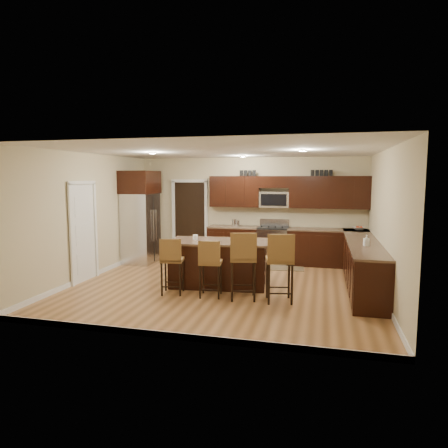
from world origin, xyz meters
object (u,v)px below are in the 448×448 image
(stool_right, at_px, (243,258))
(refrigerator, at_px, (141,216))
(stool_mid, at_px, (210,262))
(island, at_px, (219,264))
(range, at_px, (273,245))
(stool_left, at_px, (172,259))
(stool_extra, at_px, (280,260))

(stool_right, bearing_deg, refrigerator, 129.75)
(stool_mid, bearing_deg, refrigerator, 128.87)
(island, distance_m, refrigerator, 3.07)
(range, height_order, island, range)
(stool_left, xyz_separation_m, refrigerator, (-1.81, 2.46, 0.54))
(stool_right, relative_size, stool_extra, 1.00)
(island, xyz_separation_m, refrigerator, (-2.50, 1.62, 0.78))
(range, height_order, stool_right, stool_right)
(stool_left, relative_size, stool_right, 0.87)
(range, bearing_deg, stool_left, -114.82)
(refrigerator, bearing_deg, range, 13.07)
(range, distance_m, stool_mid, 3.32)
(range, distance_m, stool_left, 3.56)
(refrigerator, bearing_deg, island, -32.96)
(stool_extra, bearing_deg, refrigerator, 134.79)
(range, height_order, stool_left, range)
(stool_left, xyz_separation_m, stool_mid, (0.74, 0.00, -0.01))
(stool_mid, distance_m, refrigerator, 3.59)
(stool_extra, bearing_deg, island, 134.91)
(range, height_order, refrigerator, refrigerator)
(range, distance_m, stool_extra, 3.29)
(range, xyz_separation_m, stool_extra, (0.52, -3.24, 0.30))
(refrigerator, bearing_deg, stool_extra, -32.89)
(range, relative_size, stool_right, 0.90)
(stool_mid, bearing_deg, stool_left, 172.84)
(refrigerator, xyz_separation_m, stool_extra, (3.82, -2.47, -0.44))
(range, relative_size, stool_mid, 1.05)
(stool_right, distance_m, refrigerator, 4.04)
(stool_mid, xyz_separation_m, stool_right, (0.62, -0.01, 0.11))
(stool_left, height_order, stool_extra, stool_extra)
(island, bearing_deg, stool_mid, -91.87)
(island, bearing_deg, stool_left, -134.94)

